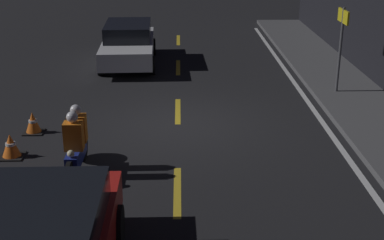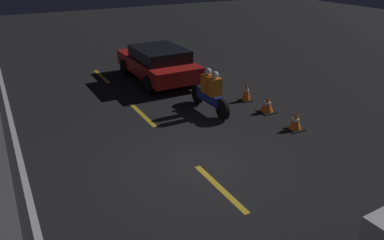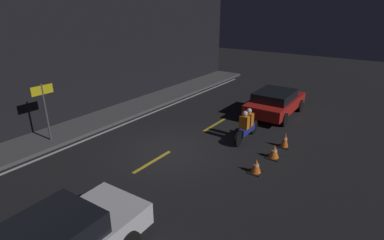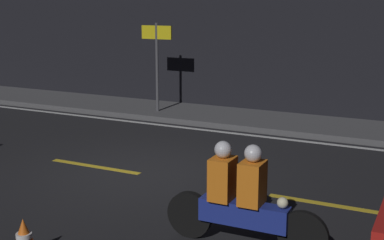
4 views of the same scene
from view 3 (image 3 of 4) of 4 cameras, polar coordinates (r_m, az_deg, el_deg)
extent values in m
plane|color=black|center=(11.92, -4.29, -6.01)|extent=(56.00, 56.00, 0.00)
cube|color=#4C4C4F|center=(15.25, -18.84, -0.62)|extent=(28.00, 2.08, 0.14)
cube|color=black|center=(15.36, -23.27, 13.58)|extent=(28.00, 0.30, 7.70)
cube|color=gold|center=(9.08, -27.97, -18.37)|extent=(2.00, 0.14, 0.01)
cube|color=gold|center=(11.25, -7.52, -7.86)|extent=(2.00, 0.14, 0.01)
cube|color=gold|center=(14.54, 4.43, -0.85)|extent=(2.00, 0.14, 0.01)
cube|color=gold|center=(18.34, 11.68, 3.46)|extent=(2.00, 0.14, 0.01)
cube|color=silver|center=(14.31, -15.69, -1.98)|extent=(25.20, 0.14, 0.01)
cylinder|color=black|center=(8.60, -20.32, -16.92)|extent=(0.61, 0.20, 0.61)
cube|color=red|center=(16.20, 15.62, 3.00)|extent=(4.15, 1.92, 0.56)
cube|color=black|center=(15.87, 15.53, 4.52)|extent=(2.29, 1.72, 0.44)
cube|color=red|center=(14.55, 10.66, 1.97)|extent=(0.06, 0.20, 0.10)
cube|color=red|center=(14.13, 15.18, 1.01)|extent=(0.06, 0.20, 0.10)
cylinder|color=black|center=(17.73, 14.14, 3.74)|extent=(0.65, 0.18, 0.65)
cylinder|color=black|center=(17.22, 19.87, 2.59)|extent=(0.65, 0.18, 0.65)
cylinder|color=black|center=(15.46, 10.68, 1.47)|extent=(0.65, 0.18, 0.65)
cylinder|color=black|center=(14.86, 17.16, 0.08)|extent=(0.65, 0.18, 0.65)
cylinder|color=black|center=(13.65, 11.72, -1.31)|extent=(0.63, 0.09, 0.63)
cylinder|color=black|center=(12.36, 8.89, -3.56)|extent=(0.63, 0.11, 0.63)
cube|color=navy|center=(12.94, 10.42, -1.77)|extent=(1.17, 0.25, 0.30)
sphere|color=#F2EABF|center=(13.28, 11.37, -0.17)|extent=(0.14, 0.14, 0.14)
cube|color=orange|center=(12.87, 10.72, 0.12)|extent=(0.28, 0.36, 0.55)
sphere|color=silver|center=(12.74, 10.84, 1.74)|extent=(0.22, 0.22, 0.22)
cube|color=orange|center=(12.53, 9.97, -0.42)|extent=(0.28, 0.36, 0.55)
sphere|color=silver|center=(12.39, 10.08, 1.24)|extent=(0.22, 0.22, 0.22)
cube|color=black|center=(10.71, 12.02, -9.70)|extent=(0.46, 0.46, 0.03)
cone|color=orange|center=(10.58, 12.12, -8.50)|extent=(0.36, 0.36, 0.49)
cylinder|color=white|center=(10.57, 12.13, -8.39)|extent=(0.20, 0.20, 0.06)
cube|color=black|center=(11.83, 15.27, -6.89)|extent=(0.51, 0.51, 0.03)
cone|color=orange|center=(11.71, 15.39, -5.75)|extent=(0.39, 0.39, 0.49)
cylinder|color=white|center=(11.70, 15.40, -5.65)|extent=(0.21, 0.21, 0.06)
cube|color=black|center=(12.81, 17.14, -4.86)|extent=(0.40, 0.40, 0.03)
cone|color=orange|center=(12.68, 17.29, -3.58)|extent=(0.31, 0.31, 0.60)
cylinder|color=white|center=(12.67, 17.30, -3.45)|extent=(0.17, 0.17, 0.07)
cylinder|color=#4C4C51|center=(13.45, -26.04, 1.25)|extent=(0.08, 0.08, 2.40)
cube|color=yellow|center=(13.20, -26.69, 5.13)|extent=(0.90, 0.05, 0.36)
camera|label=1|loc=(21.69, 17.46, 18.43)|focal=50.00mm
camera|label=2|loc=(10.65, -47.38, 9.97)|focal=35.00mm
camera|label=4|loc=(13.42, 39.80, 6.33)|focal=50.00mm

